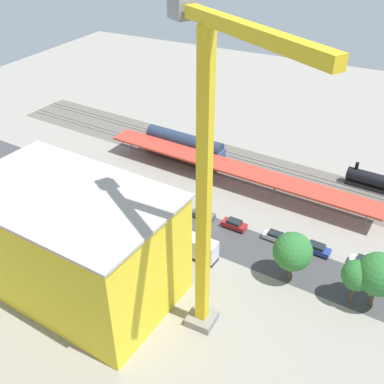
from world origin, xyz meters
name	(u,v)px	position (x,y,z in m)	size (l,w,h in m)	color
ground_plane	(213,224)	(0.00, 0.00, 0.00)	(206.85, 206.85, 0.00)	gray
rail_bed	(256,169)	(0.00, -21.87, 0.00)	(129.28, 13.55, 0.01)	#665E54
street_asphalt	(207,232)	(0.00, 2.65, 0.00)	(129.28, 9.00, 0.01)	#424244
track_rails	(256,168)	(0.00, -21.87, 0.18)	(128.89, 17.27, 0.12)	#9E9EA8
platform_canopy_near	(234,168)	(1.94, -13.82, 3.86)	(58.36, 9.75, 4.09)	#C63D2D
freight_coach_far	(184,145)	(16.03, -19.10, 3.12)	(19.22, 4.65, 5.97)	black
parked_car_1	(365,263)	(-25.90, -0.89, 0.70)	(4.77, 2.13, 1.55)	black
parked_car_2	(316,249)	(-18.21, -0.64, 0.75)	(4.76, 2.22, 1.70)	black
parked_car_3	(275,237)	(-11.24, -0.64, 0.70)	(4.29, 2.01, 1.57)	black
parked_car_4	(234,225)	(-3.77, -0.53, 0.75)	(4.52, 2.15, 1.66)	black
parked_car_5	(203,215)	(2.33, -0.73, 0.76)	(4.36, 2.28, 1.69)	black
parked_car_6	(165,204)	(10.23, -0.41, 0.74)	(4.32, 2.15, 1.67)	black
construction_building	(73,243)	(11.47, 22.79, 8.02)	(28.92, 17.23, 16.05)	yellow
construction_roof_slab	(64,194)	(11.47, 22.79, 16.25)	(29.52, 17.83, 0.40)	#B7B2A8
tower_crane	(209,183)	(-8.81, 21.40, 23.12)	(19.07, 12.78, 40.93)	gray
box_truck_0	(194,246)	(-0.69, 9.10, 1.79)	(8.50, 3.20, 3.69)	black
street_tree_0	(54,184)	(28.89, 8.07, 4.69)	(5.01, 5.01, 7.22)	brown
street_tree_2	(293,252)	(-16.04, 7.24, 5.38)	(5.86, 5.86, 8.32)	brown
street_tree_3	(357,275)	(-25.38, 7.81, 5.19)	(4.39, 4.39, 7.41)	brown
street_tree_4	(29,178)	(34.69, 8.39, 4.38)	(5.41, 5.41, 7.10)	brown
street_tree_5	(379,274)	(-28.02, 7.10, 5.97)	(6.14, 6.14, 9.06)	brown
traffic_light	(203,193)	(3.08, -1.93, 4.59)	(0.50, 0.36, 6.96)	#333333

